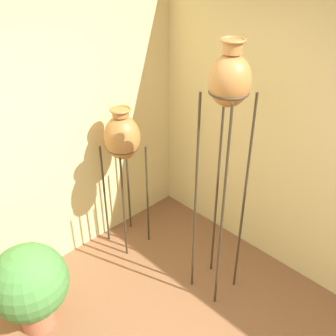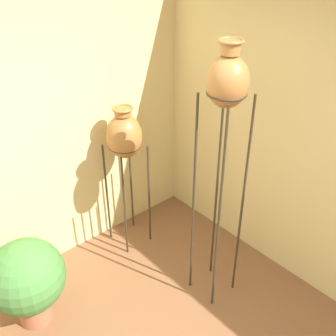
# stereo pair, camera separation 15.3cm
# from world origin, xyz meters

# --- Properties ---
(vase_stand_tall) EXTENTS (0.30, 0.30, 2.23)m
(vase_stand_tall) POSITION_xyz_m (1.27, 0.67, 1.88)
(vase_stand_tall) COLOR #382D1E
(vase_stand_tall) RESTS_ON ground_plane
(vase_stand_medium) EXTENTS (0.33, 0.33, 1.49)m
(vase_stand_medium) POSITION_xyz_m (1.11, 1.70, 1.20)
(vase_stand_medium) COLOR #382D1E
(vase_stand_medium) RESTS_ON ground_plane
(potted_plant) EXTENTS (0.61, 0.61, 0.79)m
(potted_plant) POSITION_xyz_m (-0.09, 1.42, 0.46)
(potted_plant) COLOR #B26647
(potted_plant) RESTS_ON ground_plane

